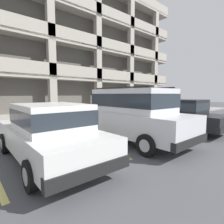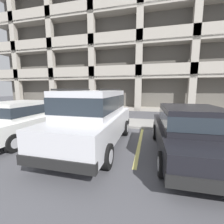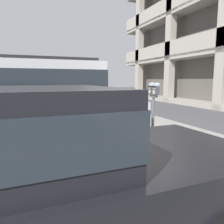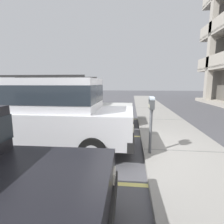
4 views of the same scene
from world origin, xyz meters
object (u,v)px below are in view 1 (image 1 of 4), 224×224
Objects in this scene: silver_suv at (132,113)px; red_sedan at (49,131)px; dark_hatchback at (177,114)px; parking_garage at (31,52)px; parking_meter_far at (163,102)px; parking_meter_near at (95,106)px.

red_sedan is (-3.13, 0.06, -0.27)m from silver_suv.
red_sedan is at bearing 176.30° from dark_hatchback.
parking_garage is at bearing 86.91° from silver_suv.
parking_meter_far is at bearing -65.12° from parking_garage.
parking_meter_near is 0.95× the size of parking_meter_far.
red_sedan is 0.14× the size of parking_garage.
parking_garage reaches higher than parking_meter_near.
parking_garage is at bearing 114.88° from parking_meter_far.
parking_meter_far is (6.31, 2.78, 0.15)m from silver_suv.
parking_meter_far is at bearing 23.85° from silver_suv.
dark_hatchback is at bearing -47.84° from parking_meter_near.
parking_meter_near is (0.32, 2.81, 0.09)m from silver_suv.
silver_suv is 3.20× the size of parking_meter_far.
dark_hatchback is (3.03, -0.19, -0.27)m from silver_suv.
dark_hatchback is at bearing -137.82° from parking_meter_far.
parking_meter_near is (-2.71, 3.00, 0.35)m from dark_hatchback.
parking_meter_far is 0.05× the size of parking_garage.
silver_suv is 0.15× the size of parking_garage.
red_sedan is 15.98m from parking_garage.
dark_hatchback is 15.88m from parking_garage.
parking_meter_near is 12.80m from parking_garage.
parking_meter_far is at bearing 40.79° from dark_hatchback.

